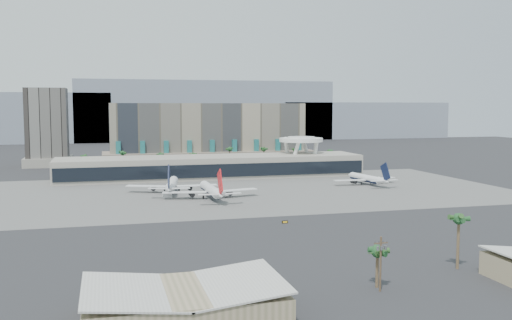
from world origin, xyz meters
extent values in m
plane|color=#232326|center=(0.00, 0.00, 0.00)|extent=(900.00, 900.00, 0.00)
cube|color=#5B5B59|center=(0.00, 55.00, 0.03)|extent=(260.00, 130.00, 0.06)
cube|color=gray|center=(60.00, 470.00, 35.00)|extent=(300.00, 60.00, 70.00)
cube|color=gray|center=(260.00, 470.00, 22.50)|extent=(220.00, 60.00, 45.00)
cube|color=#9E927A|center=(10.00, 175.00, 21.00)|extent=(130.00, 22.00, 42.00)
cube|color=gray|center=(10.00, 173.00, 5.00)|extent=(140.00, 30.00, 10.00)
cube|color=#1F6C6D|center=(-50.00, 163.00, 9.00)|extent=(3.00, 2.00, 18.00)
cube|color=#1F6C6D|center=(-35.00, 163.00, 9.00)|extent=(3.00, 2.00, 18.00)
cube|color=#1F6C6D|center=(-20.00, 163.00, 9.00)|extent=(3.00, 2.00, 18.00)
cube|color=#1F6C6D|center=(-5.00, 163.00, 9.00)|extent=(3.00, 2.00, 18.00)
cube|color=#1F6C6D|center=(10.00, 163.00, 9.00)|extent=(3.00, 2.00, 18.00)
cube|color=#1F6C6D|center=(25.00, 163.00, 9.00)|extent=(3.00, 2.00, 18.00)
cube|color=#1F6C6D|center=(40.00, 163.00, 9.00)|extent=(3.00, 2.00, 18.00)
cube|color=#1F6C6D|center=(55.00, 163.00, 9.00)|extent=(3.00, 2.00, 18.00)
cube|color=#1F6C6D|center=(70.00, 163.00, 9.00)|extent=(3.00, 2.00, 18.00)
cube|color=black|center=(-95.00, 200.00, 26.00)|extent=(26.00, 26.00, 52.00)
cube|color=#ACA697|center=(-95.00, 200.00, 3.00)|extent=(30.00, 30.00, 6.00)
cube|color=#ACA697|center=(0.00, 110.00, 6.00)|extent=(170.00, 32.00, 12.00)
cube|color=black|center=(0.00, 93.80, 5.50)|extent=(168.00, 0.60, 7.00)
cube|color=black|center=(0.00, 110.00, 13.25)|extent=(170.00, 12.00, 2.50)
cylinder|color=white|center=(61.36, 122.36, 11.00)|extent=(6.98, 6.99, 21.89)
cylinder|color=white|center=(48.64, 122.36, 11.00)|extent=(6.98, 6.99, 21.89)
cylinder|color=white|center=(48.64, 109.64, 11.00)|extent=(6.98, 6.99, 21.89)
cylinder|color=white|center=(61.36, 109.64, 11.00)|extent=(6.98, 6.99, 21.89)
cylinder|color=white|center=(55.00, 116.00, 20.00)|extent=(26.00, 26.00, 2.20)
cylinder|color=white|center=(55.00, 116.00, 21.30)|extent=(16.00, 16.00, 1.20)
cylinder|color=brown|center=(-70.00, 145.00, 6.00)|extent=(0.70, 0.70, 12.00)
sphere|color=#215327|center=(-70.00, 145.00, 11.70)|extent=(2.80, 2.80, 2.80)
cylinder|color=brown|center=(-48.00, 145.00, 6.00)|extent=(0.70, 0.70, 12.00)
sphere|color=#215327|center=(-48.00, 145.00, 11.70)|extent=(2.80, 2.80, 2.80)
cylinder|color=brown|center=(-26.00, 145.00, 6.00)|extent=(0.70, 0.70, 12.00)
sphere|color=#215327|center=(-26.00, 145.00, 11.70)|extent=(2.80, 2.80, 2.80)
cylinder|color=brown|center=(-5.00, 145.00, 6.00)|extent=(0.70, 0.70, 12.00)
sphere|color=#215327|center=(-5.00, 145.00, 11.70)|extent=(2.80, 2.80, 2.80)
cylinder|color=brown|center=(18.00, 145.00, 6.00)|extent=(0.70, 0.70, 12.00)
sphere|color=#215327|center=(18.00, 145.00, 11.70)|extent=(2.80, 2.80, 2.80)
cylinder|color=brown|center=(40.00, 145.00, 6.00)|extent=(0.70, 0.70, 12.00)
sphere|color=#215327|center=(40.00, 145.00, 11.70)|extent=(2.80, 2.80, 2.80)
cylinder|color=brown|center=(62.00, 145.00, 6.00)|extent=(0.70, 0.70, 12.00)
sphere|color=#215327|center=(62.00, 145.00, 11.70)|extent=(2.80, 2.80, 2.80)
cylinder|color=brown|center=(85.00, 145.00, 6.00)|extent=(0.70, 0.70, 12.00)
sphere|color=#215327|center=(85.00, 145.00, 11.70)|extent=(2.80, 2.80, 2.80)
cube|color=gray|center=(-45.00, -102.00, 3.00)|extent=(36.00, 22.00, 6.00)
cube|color=silver|center=(-54.00, -102.00, 6.40)|extent=(18.65, 22.60, 2.30)
cube|color=silver|center=(-36.00, -102.00, 6.40)|extent=(18.65, 22.60, 2.30)
cylinder|color=#4C3826|center=(-2.00, -96.00, 6.00)|extent=(0.44, 0.44, 12.00)
cube|color=#4C3826|center=(-2.00, -96.00, 10.60)|extent=(3.20, 0.22, 0.22)
cylinder|color=slate|center=(-2.90, -96.35, 9.60)|extent=(0.56, 0.56, 0.90)
cylinder|color=slate|center=(-2.00, -96.35, 9.60)|extent=(0.56, 0.56, 0.90)
cylinder|color=slate|center=(-1.10, -96.35, 9.60)|extent=(0.56, 0.56, 0.90)
cylinder|color=black|center=(-3.40, -96.00, 10.85)|extent=(0.12, 0.12, 0.30)
cylinder|color=black|center=(-0.60, -96.00, 10.85)|extent=(0.12, 0.12, 0.30)
cylinder|color=white|center=(-28.52, 59.48, 3.77)|extent=(9.17, 28.87, 4.19)
cylinder|color=#0F1834|center=(-28.52, 59.48, 3.61)|extent=(8.99, 28.29, 4.11)
cone|color=white|center=(-25.63, 75.60, 3.77)|extent=(4.96, 5.38, 4.19)
cone|color=white|center=(-31.79, 41.29, 4.09)|extent=(5.79, 10.02, 4.19)
cube|color=white|center=(-40.05, 60.48, 3.14)|extent=(19.04, 11.00, 0.37)
cube|color=white|center=(-17.37, 56.41, 3.14)|extent=(18.98, 4.79, 0.37)
cylinder|color=black|center=(-36.86, 60.44, 2.09)|extent=(3.01, 4.53, 2.30)
cylinder|color=black|center=(-20.37, 57.48, 2.09)|extent=(3.01, 4.53, 2.30)
cube|color=#0F1834|center=(-32.07, 39.74, 9.53)|extent=(2.20, 9.46, 11.03)
cube|color=white|center=(-36.61, 41.09, 4.61)|extent=(8.68, 4.80, 0.26)
cube|color=white|center=(-27.33, 39.42, 4.61)|extent=(8.46, 2.62, 0.26)
cylinder|color=black|center=(-26.55, 70.45, 0.84)|extent=(0.52, 0.52, 1.68)
cylinder|color=black|center=(-32.01, 59.04, 0.84)|extent=(0.73, 0.73, 1.68)
cylinder|color=black|center=(-25.41, 57.85, 0.84)|extent=(0.73, 0.73, 1.68)
cylinder|color=white|center=(-14.29, 38.23, 3.75)|extent=(4.61, 28.49, 4.17)
cylinder|color=#0F1834|center=(-14.29, 38.23, 3.60)|extent=(4.52, 27.92, 4.09)
cone|color=white|center=(-14.54, 54.53, 3.75)|extent=(4.24, 4.75, 4.17)
cone|color=white|center=(-14.01, 19.85, 4.06)|extent=(4.31, 9.44, 4.17)
cube|color=white|center=(-25.74, 37.01, 3.13)|extent=(19.21, 7.71, 0.36)
cube|color=white|center=(-2.81, 37.37, 3.13)|extent=(19.21, 8.25, 0.36)
cylinder|color=black|center=(-22.62, 37.58, 2.08)|extent=(2.36, 4.20, 2.29)
cylinder|color=black|center=(-5.95, 37.84, 2.08)|extent=(2.36, 4.20, 2.29)
cube|color=red|center=(-13.98, 18.29, 9.48)|extent=(0.67, 9.47, 10.97)
cube|color=white|center=(-18.68, 18.74, 4.59)|extent=(8.56, 3.31, 0.26)
cube|color=white|center=(-9.30, 18.88, 4.59)|extent=(8.59, 3.55, 0.26)
cylinder|color=black|center=(-14.46, 49.32, 0.83)|extent=(0.52, 0.52, 1.67)
cylinder|color=black|center=(-17.61, 37.14, 0.83)|extent=(0.73, 0.73, 1.67)
cylinder|color=black|center=(-10.94, 37.24, 0.83)|extent=(0.73, 0.73, 1.67)
cylinder|color=white|center=(70.40, 61.01, 3.23)|extent=(6.93, 24.71, 3.58)
cylinder|color=#0F1834|center=(70.40, 61.01, 3.09)|extent=(6.79, 24.21, 3.51)
cone|color=white|center=(68.46, 74.90, 3.23)|extent=(4.11, 4.49, 3.58)
cone|color=white|center=(72.59, 45.36, 3.49)|extent=(4.67, 8.48, 3.58)
cube|color=white|center=(60.76, 58.76, 2.69)|extent=(16.34, 4.71, 0.31)
cube|color=white|center=(80.29, 61.49, 2.69)|extent=(16.39, 8.87, 0.31)
cylinder|color=black|center=(63.36, 59.58, 1.79)|extent=(2.45, 3.82, 1.97)
cylinder|color=black|center=(77.56, 61.56, 1.79)|extent=(2.45, 3.82, 1.97)
cube|color=#0F1834|center=(72.77, 44.03, 8.15)|extent=(1.57, 8.12, 9.43)
cube|color=white|center=(68.72, 43.91, 3.94)|extent=(7.17, 1.98, 0.22)
cube|color=white|center=(76.70, 45.03, 3.94)|extent=(7.43, 3.87, 0.22)
cylinder|color=black|center=(69.08, 70.46, 0.72)|extent=(0.45, 0.45, 1.43)
cylinder|color=black|center=(67.68, 59.73, 0.72)|extent=(0.63, 0.63, 1.43)
cylinder|color=black|center=(73.36, 60.52, 0.72)|extent=(0.63, 0.63, 1.43)
cube|color=white|center=(-32.41, 43.70, 0.95)|extent=(4.02, 2.20, 1.90)
cube|color=silver|center=(-8.91, 40.57, 0.78)|extent=(3.32, 2.29, 1.57)
cube|color=black|center=(0.34, -22.14, 0.48)|extent=(2.12, 0.34, 0.96)
cube|color=gold|center=(0.34, -22.31, 0.48)|extent=(1.54, 0.09, 0.58)
cylinder|color=black|center=(-0.43, -22.14, 0.29)|extent=(0.12, 0.12, 0.58)
cylinder|color=black|center=(1.11, -22.14, 0.29)|extent=(0.12, 0.12, 0.58)
cylinder|color=brown|center=(-1.38, -93.32, 4.18)|extent=(0.70, 0.70, 8.36)
sphere|color=#215327|center=(-1.38, -93.32, 8.06)|extent=(2.80, 2.80, 2.80)
cylinder|color=brown|center=(24.37, -85.29, 6.37)|extent=(0.70, 0.70, 12.73)
sphere|color=#215327|center=(24.37, -85.29, 12.43)|extent=(2.80, 2.80, 2.80)
camera|label=1|loc=(-58.71, -204.45, 39.61)|focal=40.00mm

